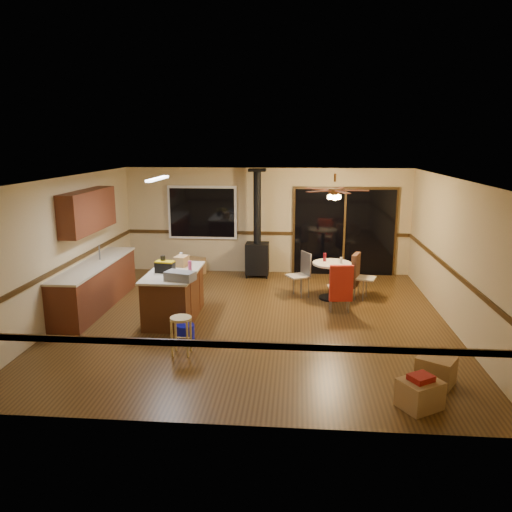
# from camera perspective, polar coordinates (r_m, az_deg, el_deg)

# --- Properties ---
(floor) EXTENTS (7.00, 7.00, 0.00)m
(floor) POSITION_cam_1_polar(r_m,az_deg,el_deg) (9.29, -0.16, -7.35)
(floor) COLOR #4B3115
(floor) RESTS_ON ground
(ceiling) EXTENTS (7.00, 7.00, 0.00)m
(ceiling) POSITION_cam_1_polar(r_m,az_deg,el_deg) (8.73, -0.17, 8.86)
(ceiling) COLOR silver
(ceiling) RESTS_ON ground
(wall_back) EXTENTS (7.00, 0.00, 7.00)m
(wall_back) POSITION_cam_1_polar(r_m,az_deg,el_deg) (12.35, 1.24, 4.01)
(wall_back) COLOR tan
(wall_back) RESTS_ON ground
(wall_front) EXTENTS (7.00, 0.00, 7.00)m
(wall_front) POSITION_cam_1_polar(r_m,az_deg,el_deg) (5.57, -3.28, -7.29)
(wall_front) COLOR tan
(wall_front) RESTS_ON ground
(wall_left) EXTENTS (0.00, 7.00, 7.00)m
(wall_left) POSITION_cam_1_polar(r_m,az_deg,el_deg) (9.85, -20.89, 0.84)
(wall_left) COLOR tan
(wall_left) RESTS_ON ground
(wall_right) EXTENTS (0.00, 7.00, 7.00)m
(wall_right) POSITION_cam_1_polar(r_m,az_deg,el_deg) (9.30, 21.85, 0.08)
(wall_right) COLOR tan
(wall_right) RESTS_ON ground
(chair_rail) EXTENTS (7.00, 7.00, 0.08)m
(chair_rail) POSITION_cam_1_polar(r_m,az_deg,el_deg) (8.99, -0.16, -1.36)
(chair_rail) COLOR #38240E
(chair_rail) RESTS_ON ground
(window) EXTENTS (1.72, 0.10, 1.32)m
(window) POSITION_cam_1_polar(r_m,az_deg,el_deg) (12.47, -6.16, 4.96)
(window) COLOR black
(window) RESTS_ON ground
(sliding_door) EXTENTS (2.52, 0.10, 2.10)m
(sliding_door) POSITION_cam_1_polar(r_m,az_deg,el_deg) (12.37, 10.04, 2.66)
(sliding_door) COLOR black
(sliding_door) RESTS_ON ground
(lower_cabinets) EXTENTS (0.60, 3.00, 0.86)m
(lower_cabinets) POSITION_cam_1_polar(r_m,az_deg,el_deg) (10.37, -17.84, -3.30)
(lower_cabinets) COLOR #5A2816
(lower_cabinets) RESTS_ON ground
(countertop) EXTENTS (0.64, 3.04, 0.04)m
(countertop) POSITION_cam_1_polar(r_m,az_deg,el_deg) (10.26, -18.01, -0.88)
(countertop) COLOR beige
(countertop) RESTS_ON lower_cabinets
(upper_cabinets) EXTENTS (0.35, 2.00, 0.80)m
(upper_cabinets) POSITION_cam_1_polar(r_m,az_deg,el_deg) (10.31, -18.63, 4.91)
(upper_cabinets) COLOR #5A2816
(upper_cabinets) RESTS_ON ground
(kitchen_island) EXTENTS (0.88, 1.68, 0.90)m
(kitchen_island) POSITION_cam_1_polar(r_m,az_deg,el_deg) (9.38, -9.35, -4.39)
(kitchen_island) COLOR #4B2612
(kitchen_island) RESTS_ON ground
(wood_stove) EXTENTS (0.55, 0.50, 2.52)m
(wood_stove) POSITION_cam_1_polar(r_m,az_deg,el_deg) (12.03, 0.14, 1.01)
(wood_stove) COLOR black
(wood_stove) RESTS_ON ground
(ceiling_fan) EXTENTS (0.24, 0.24, 0.55)m
(ceiling_fan) POSITION_cam_1_polar(r_m,az_deg,el_deg) (10.17, 8.96, 7.11)
(ceiling_fan) COLOR brown
(ceiling_fan) RESTS_ON ceiling
(fluorescent_strip) EXTENTS (0.10, 1.20, 0.04)m
(fluorescent_strip) POSITION_cam_1_polar(r_m,az_deg,el_deg) (9.35, -11.18, 8.65)
(fluorescent_strip) COLOR white
(fluorescent_strip) RESTS_ON ceiling
(toolbox_grey) EXTENTS (0.56, 0.41, 0.16)m
(toolbox_grey) POSITION_cam_1_polar(r_m,az_deg,el_deg) (8.63, -8.68, -2.28)
(toolbox_grey) COLOR slate
(toolbox_grey) RESTS_ON kitchen_island
(toolbox_black) EXTENTS (0.36, 0.23, 0.19)m
(toolbox_black) POSITION_cam_1_polar(r_m,az_deg,el_deg) (9.18, -10.35, -1.30)
(toolbox_black) COLOR black
(toolbox_black) RESTS_ON kitchen_island
(toolbox_yellow_lid) EXTENTS (0.36, 0.23, 0.03)m
(toolbox_yellow_lid) POSITION_cam_1_polar(r_m,az_deg,el_deg) (9.16, -10.38, -0.65)
(toolbox_yellow_lid) COLOR gold
(toolbox_yellow_lid) RESTS_ON toolbox_black
(box_on_island) EXTENTS (0.27, 0.33, 0.19)m
(box_on_island) POSITION_cam_1_polar(r_m,az_deg,el_deg) (9.61, -8.51, -0.57)
(box_on_island) COLOR olive
(box_on_island) RESTS_ON kitchen_island
(bottle_dark) EXTENTS (0.10, 0.10, 0.30)m
(bottle_dark) POSITION_cam_1_polar(r_m,az_deg,el_deg) (9.24, -10.57, -0.87)
(bottle_dark) COLOR black
(bottle_dark) RESTS_ON kitchen_island
(bottle_pink) EXTENTS (0.08, 0.08, 0.21)m
(bottle_pink) POSITION_cam_1_polar(r_m,az_deg,el_deg) (9.14, -7.57, -1.21)
(bottle_pink) COLOR #D84C8C
(bottle_pink) RESTS_ON kitchen_island
(bottle_white) EXTENTS (0.07, 0.07, 0.19)m
(bottle_white) POSITION_cam_1_polar(r_m,az_deg,el_deg) (9.92, -8.55, -0.16)
(bottle_white) COLOR white
(bottle_white) RESTS_ON kitchen_island
(bar_stool) EXTENTS (0.41, 0.41, 0.61)m
(bar_stool) POSITION_cam_1_polar(r_m,az_deg,el_deg) (7.86, -8.52, -9.01)
(bar_stool) COLOR tan
(bar_stool) RESTS_ON floor
(blue_bucket) EXTENTS (0.34, 0.34, 0.26)m
(blue_bucket) POSITION_cam_1_polar(r_m,az_deg,el_deg) (8.48, -8.08, -8.60)
(blue_bucket) COLOR #0D12BC
(blue_bucket) RESTS_ON floor
(dining_table) EXTENTS (0.80, 0.80, 0.78)m
(dining_table) POSITION_cam_1_polar(r_m,az_deg,el_deg) (10.48, 8.64, -2.09)
(dining_table) COLOR black
(dining_table) RESTS_ON ground
(glass_red) EXTENTS (0.08, 0.08, 0.17)m
(glass_red) POSITION_cam_1_polar(r_m,az_deg,el_deg) (10.48, 7.85, -0.14)
(glass_red) COLOR #590C14
(glass_red) RESTS_ON dining_table
(glass_cream) EXTENTS (0.07, 0.07, 0.13)m
(glass_cream) POSITION_cam_1_polar(r_m,az_deg,el_deg) (10.37, 9.71, -0.49)
(glass_cream) COLOR beige
(glass_cream) RESTS_ON dining_table
(chair_left) EXTENTS (0.55, 0.55, 0.51)m
(chair_left) POSITION_cam_1_polar(r_m,az_deg,el_deg) (10.58, 5.31, -1.50)
(chair_left) COLOR tan
(chair_left) RESTS_ON ground
(chair_near) EXTENTS (0.46, 0.50, 0.70)m
(chair_near) POSITION_cam_1_polar(r_m,az_deg,el_deg) (9.62, 9.68, -3.07)
(chair_near) COLOR tan
(chair_near) RESTS_ON ground
(chair_right) EXTENTS (0.57, 0.54, 0.70)m
(chair_right) POSITION_cam_1_polar(r_m,az_deg,el_deg) (10.62, 11.45, -1.62)
(chair_right) COLOR tan
(chair_right) RESTS_ON ground
(box_under_window) EXTENTS (0.63, 0.56, 0.42)m
(box_under_window) POSITION_cam_1_polar(r_m,az_deg,el_deg) (12.42, -7.22, -1.18)
(box_under_window) COLOR olive
(box_under_window) RESTS_ON floor
(box_corner_a) EXTENTS (0.62, 0.59, 0.36)m
(box_corner_a) POSITION_cam_1_polar(r_m,az_deg,el_deg) (6.71, 18.21, -14.75)
(box_corner_a) COLOR olive
(box_corner_a) RESTS_ON floor
(box_corner_b) EXTENTS (0.61, 0.59, 0.38)m
(box_corner_b) POSITION_cam_1_polar(r_m,az_deg,el_deg) (7.38, 19.87, -12.18)
(box_corner_b) COLOR olive
(box_corner_b) RESTS_ON floor
(box_small_red) EXTENTS (0.35, 0.34, 0.07)m
(box_small_red) POSITION_cam_1_polar(r_m,az_deg,el_deg) (6.61, 18.34, -13.08)
(box_small_red) COLOR maroon
(box_small_red) RESTS_ON box_corner_a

